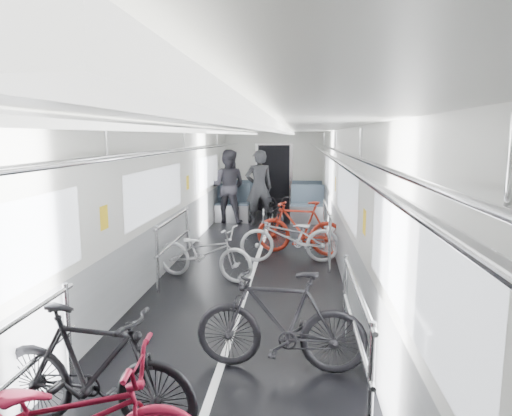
% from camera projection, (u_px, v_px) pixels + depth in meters
% --- Properties ---
extents(car_shell, '(3.02, 14.01, 2.41)m').
position_uv_depth(car_shell, '(259.00, 196.00, 8.85)').
color(car_shell, black).
rests_on(car_shell, ground).
extents(bike_left_mid, '(1.75, 0.72, 1.02)m').
position_uv_depth(bike_left_mid, '(93.00, 370.00, 3.48)').
color(bike_left_mid, black).
rests_on(bike_left_mid, floor).
extents(bike_left_far, '(1.76, 1.01, 0.87)m').
position_uv_depth(bike_left_far, '(204.00, 252.00, 7.29)').
color(bike_left_far, '#B9BABE').
rests_on(bike_left_far, floor).
extents(bike_right_near, '(1.70, 0.58, 1.01)m').
position_uv_depth(bike_right_near, '(280.00, 321.00, 4.42)').
color(bike_right_near, black).
rests_on(bike_right_near, floor).
extents(bike_right_mid, '(1.85, 0.78, 0.95)m').
position_uv_depth(bike_right_mid, '(290.00, 237.00, 8.25)').
color(bike_right_mid, '#B6B7BB').
rests_on(bike_right_mid, floor).
extents(bike_right_far, '(1.81, 0.88, 1.05)m').
position_uv_depth(bike_right_far, '(300.00, 228.00, 8.81)').
color(bike_right_far, maroon).
rests_on(bike_right_far, floor).
extents(bike_aisle, '(1.01, 1.61, 0.80)m').
position_uv_depth(bike_aisle, '(274.00, 210.00, 11.65)').
color(bike_aisle, black).
rests_on(bike_aisle, floor).
extents(person_standing, '(0.81, 0.64, 1.93)m').
position_uv_depth(person_standing, '(259.00, 188.00, 11.70)').
color(person_standing, black).
rests_on(person_standing, floor).
extents(person_seated, '(1.03, 0.85, 1.93)m').
position_uv_depth(person_seated, '(228.00, 186.00, 12.06)').
color(person_seated, '#28272E').
rests_on(person_seated, floor).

